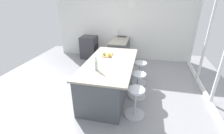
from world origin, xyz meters
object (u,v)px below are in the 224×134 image
kitchen_island (108,78)px  stool_by_window (140,74)px  apple_green (104,54)px  apple_yellow (109,55)px  cutting_board (108,55)px  oven_range (89,47)px  stool_middle (138,86)px  water_bottle (96,65)px  stool_near_camera (135,103)px

kitchen_island → stool_by_window: bearing=133.0°
apple_green → apple_yellow: (0.04, 0.15, 0.01)m
cutting_board → apple_green: 0.11m
oven_range → stool_middle: oven_range is taller
stool_middle → apple_green: bearing=-110.5°
stool_middle → water_bottle: size_ratio=2.11×
cutting_board → water_bottle: (0.95, -0.01, 0.11)m
stool_near_camera → apple_green: 1.56m
oven_range → stool_near_camera: bearing=34.6°
stool_by_window → stool_near_camera: bearing=0.0°
stool_near_camera → apple_yellow: size_ratio=7.96×
kitchen_island → stool_middle: (0.00, 0.75, -0.15)m
stool_by_window → apple_green: apple_green is taller
oven_range → water_bottle: bearing=23.4°
water_bottle → stool_middle: bearing=120.5°
kitchen_island → cutting_board: (-0.43, -0.12, 0.46)m
cutting_board → apple_green: size_ratio=5.05×
kitchen_island → apple_yellow: 0.60m
apple_green → apple_yellow: 0.16m
stool_by_window → apple_green: (0.35, -0.95, 0.65)m
apple_yellow → water_bottle: bearing=-5.9°
stool_near_camera → apple_green: bearing=-138.1°
stool_by_window → apple_green: 1.20m
oven_range → stool_by_window: 2.75m
kitchen_island → stool_near_camera: 1.04m
oven_range → apple_green: apple_green is taller
stool_middle → stool_near_camera: bearing=0.0°
oven_range → apple_yellow: bearing=32.8°
stool_middle → cutting_board: bearing=-116.2°
kitchen_island → stool_by_window: size_ratio=3.36×
apple_yellow → water_bottle: (0.83, -0.09, 0.06)m
kitchen_island → water_bottle: 0.78m
oven_range → stool_by_window: size_ratio=1.32×
stool_near_camera → stool_by_window: bearing=180.0°
stool_by_window → stool_near_camera: 1.40m
stool_by_window → water_bottle: size_ratio=2.11×
kitchen_island → apple_yellow: apple_yellow is taller
apple_green → kitchen_island: bearing=28.7°
apple_yellow → kitchen_island: bearing=7.9°
oven_range → stool_near_camera: oven_range is taller
stool_by_window → kitchen_island: bearing=-47.0°
oven_range → water_bottle: water_bottle is taller
stool_middle → cutting_board: size_ratio=1.83×
oven_range → stool_by_window: (1.71, 2.15, -0.12)m
oven_range → water_bottle: 3.24m
water_bottle → kitchen_island: bearing=166.1°
oven_range → apple_yellow: 2.55m
kitchen_island → cutting_board: cutting_board is taller
stool_middle → stool_near_camera: same height
kitchen_island → cutting_board: bearing=-164.3°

